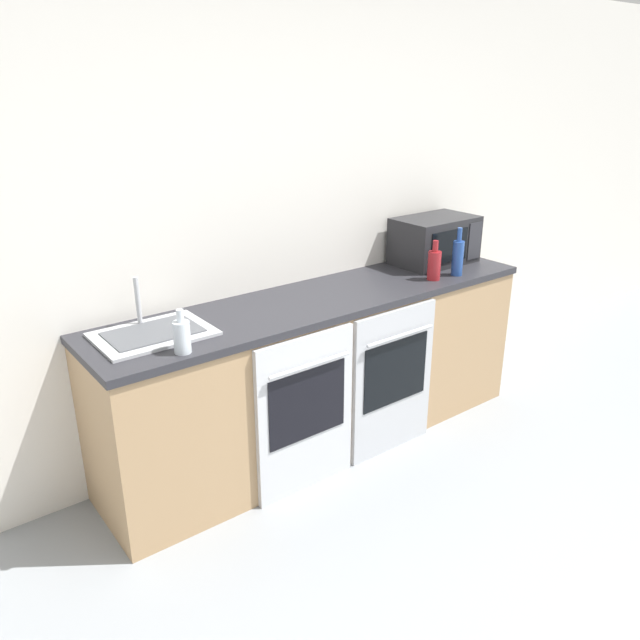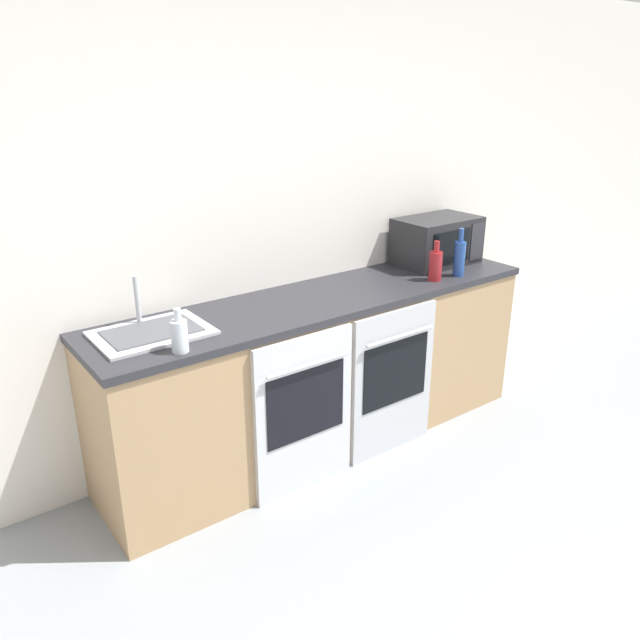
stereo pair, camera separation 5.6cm
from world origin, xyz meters
TOP-DOWN VIEW (x-y plane):
  - wall_back at (0.00, 2.44)m, footprint 10.00×0.06m
  - counter_back at (0.00, 2.11)m, footprint 2.65×0.61m
  - oven_left at (-0.35, 1.80)m, footprint 0.59×0.06m
  - oven_right at (0.26, 1.80)m, footprint 0.59×0.06m
  - microwave at (0.98, 2.20)m, footprint 0.53×0.34m
  - bottle_clear at (-0.95, 1.88)m, footprint 0.08×0.08m
  - bottle_red at (0.71, 1.95)m, footprint 0.08×0.08m
  - bottle_blue at (0.88, 1.93)m, footprint 0.07×0.07m
  - sink at (-0.98, 2.15)m, footprint 0.52×0.38m

SIDE VIEW (x-z plane):
  - oven_left at x=-0.35m, z-range 0.01..0.88m
  - oven_right at x=0.26m, z-range 0.01..0.88m
  - counter_back at x=0.00m, z-range 0.00..0.92m
  - sink at x=-0.98m, z-range 0.81..1.06m
  - bottle_clear at x=-0.95m, z-range 0.90..1.10m
  - bottle_red at x=0.71m, z-range 0.90..1.13m
  - bottle_blue at x=0.88m, z-range 0.89..1.18m
  - microwave at x=0.98m, z-range 0.92..1.22m
  - wall_back at x=0.00m, z-range 0.00..2.60m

